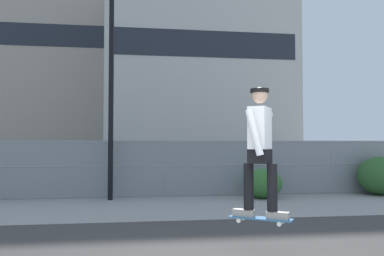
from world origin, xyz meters
TOP-DOWN VIEW (x-y plane):
  - gravel_berm at (0.00, 2.67)m, footprint 10.21×2.78m
  - skateboard at (0.62, 1.49)m, footprint 0.78×0.61m
  - skater at (0.62, 1.49)m, footprint 0.66×0.61m
  - chain_fence at (0.00, 9.62)m, footprint 23.60×0.06m
  - street_lamp at (-1.73, 9.13)m, footprint 0.44×0.44m
  - parked_car_near at (-4.74, 12.66)m, footprint 4.42×1.99m
  - parked_car_mid at (1.34, 12.74)m, footprint 4.41×1.96m
  - library_building at (-13.27, 47.79)m, footprint 24.09×13.42m
  - office_block at (5.52, 39.32)m, footprint 18.68×14.32m
  - shrub_left at (3.09, 8.80)m, footprint 1.23×1.01m
  - shrub_center at (7.38, 9.03)m, footprint 1.69×1.39m

SIDE VIEW (x-z plane):
  - gravel_berm at x=0.00m, z-range 0.00..0.29m
  - shrub_left at x=3.09m, z-range 0.00..0.95m
  - shrub_center at x=7.38m, z-range 0.00..1.31m
  - skateboard at x=0.62m, z-range 0.76..0.83m
  - parked_car_near at x=-4.74m, z-range 0.01..1.67m
  - parked_car_mid at x=1.34m, z-range 0.01..1.67m
  - chain_fence at x=0.00m, z-range 0.01..1.86m
  - skater at x=0.62m, z-range 0.91..2.58m
  - street_lamp at x=-1.73m, z-range 0.85..8.17m
  - office_block at x=5.52m, z-range 0.00..17.74m
  - library_building at x=-13.27m, z-range 0.00..22.04m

